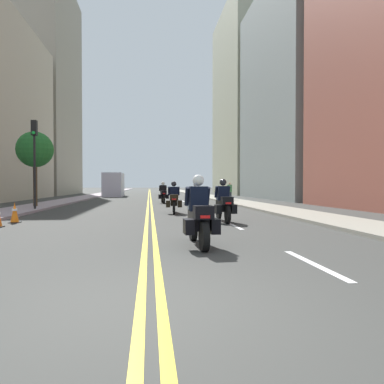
{
  "coord_description": "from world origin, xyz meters",
  "views": [
    {
      "loc": [
        -0.02,
        -3.86,
        1.39
      ],
      "look_at": [
        2.12,
        13.87,
        1.03
      ],
      "focal_mm": 33.12,
      "sensor_mm": 36.0,
      "label": 1
    }
  ],
  "objects_px": {
    "motorcycle_3": "(196,196)",
    "pedestrian_0": "(230,191)",
    "parked_truck": "(114,186)",
    "motorcycle_2": "(174,200)",
    "street_tree_0": "(35,150)",
    "motorcycle_0": "(199,218)",
    "motorcycle_4": "(163,195)",
    "traffic_cone_1": "(15,213)",
    "traffic_light_near": "(34,149)",
    "motorcycle_1": "(224,204)"
  },
  "relations": [
    {
      "from": "motorcycle_3",
      "to": "pedestrian_0",
      "type": "bearing_deg",
      "value": 58.35
    },
    {
      "from": "motorcycle_2",
      "to": "motorcycle_0",
      "type": "bearing_deg",
      "value": -87.37
    },
    {
      "from": "pedestrian_0",
      "to": "street_tree_0",
      "type": "distance_m",
      "value": 15.89
    },
    {
      "from": "motorcycle_4",
      "to": "street_tree_0",
      "type": "xyz_separation_m",
      "value": [
        -7.86,
        -4.72,
        2.83
      ]
    },
    {
      "from": "motorcycle_2",
      "to": "traffic_cone_1",
      "type": "xyz_separation_m",
      "value": [
        -6.1,
        -3.64,
        -0.27
      ]
    },
    {
      "from": "motorcycle_0",
      "to": "traffic_light_near",
      "type": "xyz_separation_m",
      "value": [
        -7.19,
        11.85,
        2.66
      ]
    },
    {
      "from": "motorcycle_2",
      "to": "motorcycle_3",
      "type": "bearing_deg",
      "value": 74.92
    },
    {
      "from": "motorcycle_0",
      "to": "motorcycle_3",
      "type": "bearing_deg",
      "value": 81.02
    },
    {
      "from": "motorcycle_0",
      "to": "street_tree_0",
      "type": "relative_size",
      "value": 0.46
    },
    {
      "from": "motorcycle_0",
      "to": "parked_truck",
      "type": "distance_m",
      "value": 36.47
    },
    {
      "from": "traffic_light_near",
      "to": "street_tree_0",
      "type": "xyz_separation_m",
      "value": [
        -0.75,
        2.52,
        0.18
      ]
    },
    {
      "from": "motorcycle_2",
      "to": "motorcycle_4",
      "type": "height_order",
      "value": "motorcycle_4"
    },
    {
      "from": "motorcycle_1",
      "to": "motorcycle_3",
      "type": "relative_size",
      "value": 0.98
    },
    {
      "from": "motorcycle_2",
      "to": "motorcycle_4",
      "type": "distance_m",
      "value": 9.7
    },
    {
      "from": "motorcycle_1",
      "to": "pedestrian_0",
      "type": "bearing_deg",
      "value": 75.48
    },
    {
      "from": "motorcycle_1",
      "to": "parked_truck",
      "type": "distance_m",
      "value": 31.76
    },
    {
      "from": "street_tree_0",
      "to": "parked_truck",
      "type": "height_order",
      "value": "street_tree_0"
    },
    {
      "from": "motorcycle_3",
      "to": "street_tree_0",
      "type": "height_order",
      "value": "street_tree_0"
    },
    {
      "from": "pedestrian_0",
      "to": "parked_truck",
      "type": "relative_size",
      "value": 0.25
    },
    {
      "from": "motorcycle_1",
      "to": "motorcycle_4",
      "type": "height_order",
      "value": "motorcycle_4"
    },
    {
      "from": "motorcycle_3",
      "to": "street_tree_0",
      "type": "bearing_deg",
      "value": 179.63
    },
    {
      "from": "traffic_cone_1",
      "to": "pedestrian_0",
      "type": "height_order",
      "value": "pedestrian_0"
    },
    {
      "from": "street_tree_0",
      "to": "parked_truck",
      "type": "relative_size",
      "value": 0.71
    },
    {
      "from": "motorcycle_2",
      "to": "street_tree_0",
      "type": "bearing_deg",
      "value": 151.26
    },
    {
      "from": "motorcycle_2",
      "to": "traffic_light_near",
      "type": "relative_size",
      "value": 0.47
    },
    {
      "from": "motorcycle_0",
      "to": "street_tree_0",
      "type": "distance_m",
      "value": 16.65
    },
    {
      "from": "motorcycle_0",
      "to": "street_tree_0",
      "type": "xyz_separation_m",
      "value": [
        -7.93,
        14.36,
        2.84
      ]
    },
    {
      "from": "motorcycle_1",
      "to": "motorcycle_3",
      "type": "xyz_separation_m",
      "value": [
        0.21,
        9.72,
        -0.02
      ]
    },
    {
      "from": "traffic_cone_1",
      "to": "street_tree_0",
      "type": "relative_size",
      "value": 0.16
    },
    {
      "from": "traffic_cone_1",
      "to": "pedestrian_0",
      "type": "xyz_separation_m",
      "value": [
        11.78,
        16.22,
        0.46
      ]
    },
    {
      "from": "motorcycle_3",
      "to": "street_tree_0",
      "type": "xyz_separation_m",
      "value": [
        -9.8,
        -0.45,
        2.84
      ]
    },
    {
      "from": "motorcycle_4",
      "to": "parked_truck",
      "type": "relative_size",
      "value": 0.34
    },
    {
      "from": "motorcycle_2",
      "to": "street_tree_0",
      "type": "relative_size",
      "value": 0.49
    },
    {
      "from": "motorcycle_4",
      "to": "parked_truck",
      "type": "xyz_separation_m",
      "value": [
        -5.32,
        16.98,
        0.61
      ]
    },
    {
      "from": "motorcycle_3",
      "to": "traffic_light_near",
      "type": "xyz_separation_m",
      "value": [
        -9.05,
        -2.97,
        2.66
      ]
    },
    {
      "from": "motorcycle_2",
      "to": "motorcycle_4",
      "type": "xyz_separation_m",
      "value": [
        -0.15,
        9.69,
        0.01
      ]
    },
    {
      "from": "motorcycle_2",
      "to": "motorcycle_3",
      "type": "distance_m",
      "value": 5.72
    },
    {
      "from": "motorcycle_3",
      "to": "motorcycle_4",
      "type": "distance_m",
      "value": 4.68
    },
    {
      "from": "street_tree_0",
      "to": "parked_truck",
      "type": "bearing_deg",
      "value": 83.3
    },
    {
      "from": "motorcycle_4",
      "to": "pedestrian_0",
      "type": "relative_size",
      "value": 1.38
    },
    {
      "from": "traffic_cone_1",
      "to": "pedestrian_0",
      "type": "relative_size",
      "value": 0.47
    },
    {
      "from": "motorcycle_2",
      "to": "traffic_cone_1",
      "type": "height_order",
      "value": "motorcycle_2"
    },
    {
      "from": "traffic_cone_1",
      "to": "traffic_light_near",
      "type": "xyz_separation_m",
      "value": [
        -1.17,
        6.1,
        2.94
      ]
    },
    {
      "from": "traffic_cone_1",
      "to": "motorcycle_1",
      "type": "bearing_deg",
      "value": -4.83
    },
    {
      "from": "motorcycle_1",
      "to": "motorcycle_3",
      "type": "bearing_deg",
      "value": 87.93
    },
    {
      "from": "motorcycle_0",
      "to": "pedestrian_0",
      "type": "bearing_deg",
      "value": 73.49
    },
    {
      "from": "motorcycle_0",
      "to": "motorcycle_4",
      "type": "relative_size",
      "value": 0.95
    },
    {
      "from": "traffic_cone_1",
      "to": "pedestrian_0",
      "type": "bearing_deg",
      "value": 54.0
    },
    {
      "from": "motorcycle_2",
      "to": "motorcycle_3",
      "type": "relative_size",
      "value": 1.01
    },
    {
      "from": "motorcycle_1",
      "to": "pedestrian_0",
      "type": "distance_m",
      "value": 17.36
    }
  ]
}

